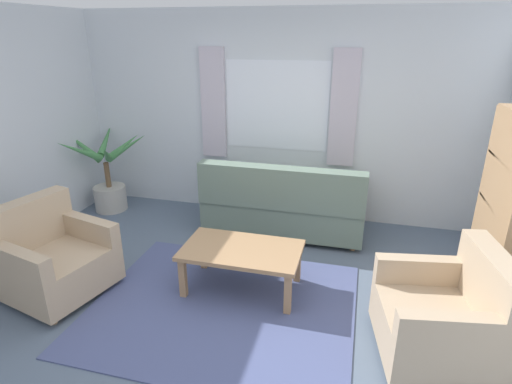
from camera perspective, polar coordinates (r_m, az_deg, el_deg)
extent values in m
plane|color=slate|center=(3.87, -4.60, -15.53)|extent=(6.24, 6.24, 0.00)
cube|color=silver|center=(5.38, 2.97, 10.32)|extent=(5.32, 0.12, 2.60)
cube|color=white|center=(5.30, 2.86, 11.79)|extent=(1.30, 0.01, 1.10)
cube|color=silver|center=(5.50, -5.89, 12.05)|extent=(0.32, 0.06, 1.40)
cube|color=silver|center=(5.17, 12.00, 11.12)|extent=(0.32, 0.06, 1.40)
cube|color=#4C5684|center=(3.87, -4.60, -15.46)|extent=(2.32, 1.93, 0.01)
cube|color=slate|center=(5.10, 3.95, -2.72)|extent=(1.90, 0.80, 0.38)
cube|color=slate|center=(4.65, 3.32, 0.58)|extent=(1.90, 0.20, 0.48)
cube|color=slate|center=(4.91, 14.05, -0.38)|extent=(0.16, 0.80, 0.24)
cube|color=slate|center=(5.20, -5.42, 1.39)|extent=(0.16, 0.80, 0.24)
cylinder|color=#A87F56|center=(5.39, 13.43, -4.47)|extent=(0.06, 0.06, 0.06)
cylinder|color=#A87F56|center=(5.65, -4.02, -2.68)|extent=(0.06, 0.06, 0.06)
cylinder|color=#A87F56|center=(4.86, 13.16, -7.45)|extent=(0.06, 0.06, 0.06)
cylinder|color=#A87F56|center=(5.14, -6.14, -5.29)|extent=(0.06, 0.06, 0.06)
cube|color=tan|center=(4.32, -25.52, -9.73)|extent=(0.98, 1.01, 0.36)
cube|color=tan|center=(4.40, -28.95, -3.80)|extent=(0.37, 0.86, 0.46)
cube|color=tan|center=(4.03, -30.21, -8.20)|extent=(0.81, 0.31, 0.22)
cube|color=tan|center=(4.38, -22.41, -4.53)|extent=(0.81, 0.31, 0.22)
cylinder|color=#A87F56|center=(4.05, -26.10, -15.61)|extent=(0.05, 0.05, 0.06)
cylinder|color=#A87F56|center=(4.38, -18.94, -11.51)|extent=(0.05, 0.05, 0.06)
cylinder|color=#A87F56|center=(4.53, -31.05, -12.51)|extent=(0.05, 0.05, 0.06)
cylinder|color=#A87F56|center=(4.82, -24.25, -9.11)|extent=(0.05, 0.05, 0.06)
cube|color=tan|center=(3.51, 23.42, -17.02)|extent=(0.93, 0.96, 0.36)
cube|color=tan|center=(3.41, 29.79, -11.08)|extent=(0.32, 0.86, 0.46)
cube|color=tan|center=(3.63, 22.42, -9.95)|extent=(0.81, 0.25, 0.22)
cube|color=tan|center=(3.08, 26.26, -16.76)|extent=(0.81, 0.25, 0.22)
cylinder|color=#A87F56|center=(3.81, 16.64, -16.64)|extent=(0.05, 0.05, 0.06)
cylinder|color=#A87F56|center=(3.31, 18.99, -23.79)|extent=(0.05, 0.05, 0.06)
cylinder|color=#A87F56|center=(3.99, 26.03, -16.16)|extent=(0.05, 0.05, 0.06)
cube|color=#A87F56|center=(3.88, -1.99, -8.03)|extent=(1.10, 0.64, 0.04)
cube|color=#A87F56|center=(3.94, -10.05, -11.61)|extent=(0.06, 0.06, 0.40)
cube|color=#A87F56|center=(3.68, 4.41, -13.86)|extent=(0.06, 0.06, 0.40)
cube|color=#A87F56|center=(4.34, -7.23, -8.09)|extent=(0.06, 0.06, 0.40)
cube|color=#A87F56|center=(4.12, 5.76, -9.81)|extent=(0.06, 0.06, 0.40)
cylinder|color=#B7B2A8|center=(6.07, -19.41, -0.78)|extent=(0.43, 0.43, 0.34)
cylinder|color=brown|center=(5.95, -19.81, 2.25)|extent=(0.07, 0.07, 0.34)
cone|color=#47894C|center=(5.73, -17.40, 5.92)|extent=(0.59, 0.22, 0.43)
cone|color=#47894C|center=(5.93, -17.75, 6.07)|extent=(0.35, 0.48, 0.37)
cone|color=#47894C|center=(6.18, -19.95, 6.93)|extent=(0.31, 0.65, 0.43)
cone|color=#47894C|center=(6.03, -23.15, 6.14)|extent=(0.61, 0.14, 0.51)
cone|color=#47894C|center=(5.77, -23.15, 5.24)|extent=(0.37, 0.53, 0.43)
cone|color=#47894C|center=(5.61, -19.88, 4.91)|extent=(0.36, 0.46, 0.36)
cube|color=#A87F56|center=(4.62, 30.20, -0.25)|extent=(0.30, 0.04, 1.70)
cube|color=#A87F56|center=(4.18, 29.81, -2.26)|extent=(0.02, 0.90, 1.70)
cube|color=#A87F56|center=(4.58, 29.60, -12.12)|extent=(0.30, 0.86, 0.02)
cube|color=#A87F56|center=(4.38, 30.60, -7.41)|extent=(0.30, 0.86, 0.02)
cube|color=#A87F56|center=(4.21, 31.66, -2.28)|extent=(0.30, 0.86, 0.02)
cube|color=gold|center=(4.24, 31.77, 0.05)|extent=(0.23, 0.08, 0.29)
cube|color=#7F478C|center=(4.34, 31.32, -0.10)|extent=(0.23, 0.09, 0.19)
cube|color=#387F4C|center=(4.43, 31.04, 0.74)|extent=(0.26, 0.09, 0.25)
cube|color=#387F4C|center=(4.51, 30.75, 1.04)|extent=(0.28, 0.06, 0.24)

